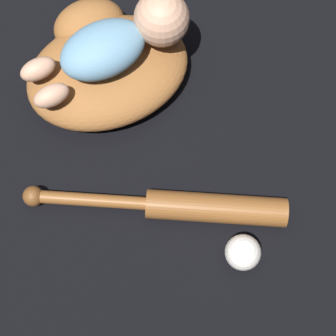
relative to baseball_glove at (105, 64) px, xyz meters
The scene contains 5 objects.
ground_plane 0.08m from the baseball_glove, 167.45° to the right, with size 6.00×6.00×0.00m, color black.
baseball_glove is the anchor object (origin of this frame).
baby_figure 0.11m from the baseball_glove, ahead, with size 0.36×0.21×0.11m.
baseball_bat 0.36m from the baseball_glove, 67.43° to the right, with size 0.53×0.15×0.06m.
baseball 0.49m from the baseball_glove, 61.99° to the right, with size 0.07×0.07×0.07m.
Camera 1 is at (0.12, -0.58, 1.14)m, focal length 60.00 mm.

